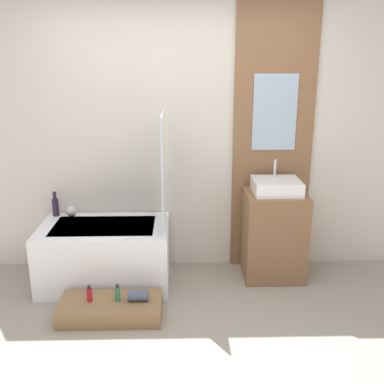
% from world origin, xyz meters
% --- Properties ---
extents(ground_plane, '(12.00, 12.00, 0.00)m').
position_xyz_m(ground_plane, '(0.00, 0.00, 0.00)').
color(ground_plane, gray).
extents(wall_tiled_back, '(4.20, 0.06, 2.60)m').
position_xyz_m(wall_tiled_back, '(0.00, 1.58, 1.30)').
color(wall_tiled_back, beige).
rests_on(wall_tiled_back, ground_plane).
extents(wall_wood_accent, '(0.74, 0.04, 2.60)m').
position_xyz_m(wall_wood_accent, '(0.87, 1.53, 1.31)').
color(wall_wood_accent, brown).
rests_on(wall_wood_accent, ground_plane).
extents(bathtub, '(1.15, 0.72, 0.55)m').
position_xyz_m(bathtub, '(-0.69, 1.17, 0.28)').
color(bathtub, white).
rests_on(bathtub, ground_plane).
extents(glass_shower_screen, '(0.01, 0.57, 1.01)m').
position_xyz_m(glass_shower_screen, '(-0.14, 1.12, 1.06)').
color(glass_shower_screen, silver).
rests_on(glass_shower_screen, bathtub).
extents(wooden_step_bench, '(0.81, 0.39, 0.14)m').
position_xyz_m(wooden_step_bench, '(-0.56, 0.58, 0.07)').
color(wooden_step_bench, olive).
rests_on(wooden_step_bench, ground_plane).
extents(vanity_cabinet, '(0.55, 0.48, 0.82)m').
position_xyz_m(vanity_cabinet, '(0.87, 1.27, 0.41)').
color(vanity_cabinet, brown).
rests_on(vanity_cabinet, ground_plane).
extents(sink, '(0.42, 0.38, 0.29)m').
position_xyz_m(sink, '(0.87, 1.27, 0.88)').
color(sink, white).
rests_on(sink, vanity_cabinet).
extents(vase_tall_dark, '(0.06, 0.06, 0.24)m').
position_xyz_m(vase_tall_dark, '(-1.18, 1.45, 0.65)').
color(vase_tall_dark, '#2D1E33').
rests_on(vase_tall_dark, bathtub).
extents(vase_round_light, '(0.10, 0.10, 0.10)m').
position_xyz_m(vase_round_light, '(-1.03, 1.43, 0.60)').
color(vase_round_light, silver).
rests_on(vase_round_light, bathtub).
extents(bottle_soap_primary, '(0.04, 0.04, 0.13)m').
position_xyz_m(bottle_soap_primary, '(-0.72, 0.58, 0.20)').
color(bottle_soap_primary, '#B21928').
rests_on(bottle_soap_primary, wooden_step_bench).
extents(bottle_soap_secondary, '(0.04, 0.04, 0.14)m').
position_xyz_m(bottle_soap_secondary, '(-0.50, 0.58, 0.20)').
color(bottle_soap_secondary, '#38704C').
rests_on(bottle_soap_secondary, wooden_step_bench).
extents(towel_roll, '(0.16, 0.09, 0.09)m').
position_xyz_m(towel_roll, '(-0.34, 0.58, 0.19)').
color(towel_roll, '#4C5666').
rests_on(towel_roll, wooden_step_bench).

